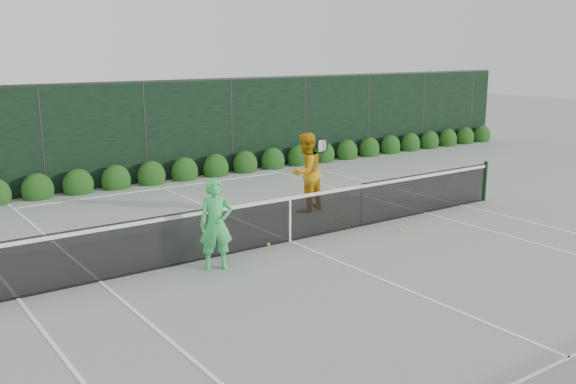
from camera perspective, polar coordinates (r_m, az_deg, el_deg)
ground at (r=13.64m, az=0.16°, el=-4.42°), size 80.00×80.00×0.00m
tennis_net at (r=13.48m, az=0.08°, el=-2.28°), size 12.90×0.10×1.07m
player_woman at (r=11.84m, az=-6.42°, el=-2.91°), size 0.72×0.60×1.70m
player_man at (r=15.95m, az=1.60°, el=1.77°), size 1.12×0.98×1.97m
court_lines at (r=13.64m, az=0.16°, el=-4.39°), size 11.03×23.83×0.01m
windscreen_fence at (r=11.22m, az=8.24°, el=-0.32°), size 32.00×21.07×3.06m
hedge_row at (r=19.67m, az=-12.04°, el=1.37°), size 31.66×0.65×0.94m
tennis_balls at (r=14.63m, az=4.64°, el=-3.13°), size 3.08×1.76×0.07m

